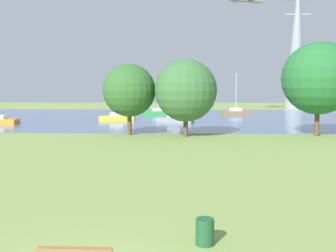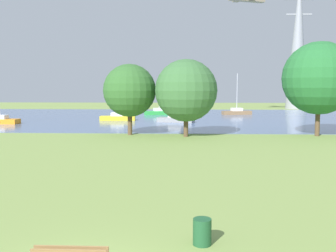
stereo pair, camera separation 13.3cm
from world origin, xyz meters
TOP-DOWN VIEW (x-y plane):
  - ground_plane at (0.00, 22.00)m, footprint 160.00×160.00m
  - litter_bin at (3.23, 2.68)m, footprint 0.56×0.56m
  - water_surface at (0.00, 50.00)m, footprint 140.00×40.00m
  - sailboat_green at (-1.52, 55.81)m, footprint 5.03×3.00m
  - sailboat_yellow at (-6.55, 44.71)m, footprint 4.88×1.77m
  - sailboat_gray at (1.53, 42.27)m, footprint 5.03×2.85m
  - sailboat_brown at (11.35, 56.47)m, footprint 5.01×2.49m
  - tree_mid_shore at (-2.65, 29.07)m, footprint 5.12×5.12m
  - tree_west_near at (2.82, 27.86)m, footprint 5.84×5.84m
  - tree_west_far at (15.35, 28.88)m, footprint 6.87×6.87m
  - electricity_pylon at (25.89, 73.74)m, footprint 6.40×4.40m

SIDE VIEW (x-z plane):
  - ground_plane at x=0.00m, z-range 0.00..0.00m
  - water_surface at x=0.00m, z-range 0.00..0.02m
  - litter_bin at x=3.23m, z-range 0.00..0.80m
  - sailboat_yellow at x=-6.55m, z-range -2.34..3.24m
  - sailboat_green at x=-1.52m, z-range -2.35..3.24m
  - sailboat_gray at x=1.53m, z-range -2.88..3.80m
  - sailboat_brown at x=11.35m, z-range -2.93..3.85m
  - tree_mid_shore at x=-2.65m, z-range 0.87..7.76m
  - tree_west_near at x=2.82m, z-range 0.70..7.96m
  - tree_west_far at x=15.35m, z-range 1.02..9.95m
  - electricity_pylon at x=25.89m, z-range 0.01..27.85m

